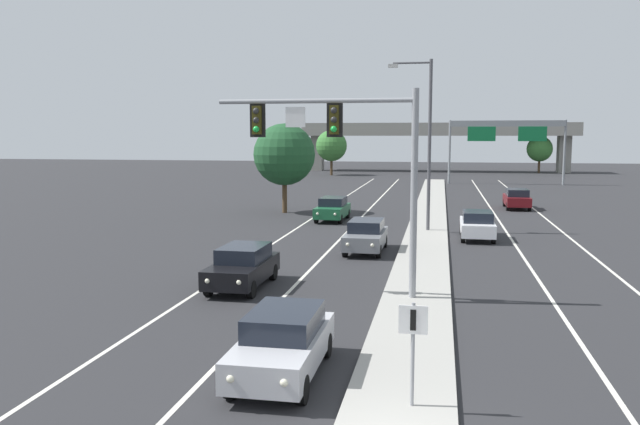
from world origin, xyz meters
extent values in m
cube|color=#9E9B93|center=(0.00, 18.00, 0.07)|extent=(2.40, 110.00, 0.15)
cube|color=silver|center=(-4.70, 25.00, 0.00)|extent=(0.14, 100.00, 0.01)
cube|color=silver|center=(4.70, 25.00, 0.00)|extent=(0.14, 100.00, 0.01)
cube|color=silver|center=(-8.00, 25.00, 0.00)|extent=(0.14, 100.00, 0.01)
cube|color=silver|center=(8.00, 25.00, 0.00)|extent=(0.14, 100.00, 0.01)
cylinder|color=gray|center=(-0.14, 11.70, 3.75)|extent=(0.24, 0.24, 7.20)
cylinder|color=gray|center=(-3.60, 11.70, 6.95)|extent=(6.92, 0.16, 0.16)
cube|color=black|center=(-2.91, 11.74, 6.30)|extent=(0.56, 0.06, 1.20)
cube|color=#38330F|center=(-2.91, 11.70, 6.30)|extent=(0.32, 0.32, 1.00)
sphere|color=#282828|center=(-2.91, 11.53, 6.62)|extent=(0.22, 0.22, 0.22)
sphere|color=#282828|center=(-2.91, 11.53, 6.30)|extent=(0.22, 0.22, 0.22)
sphere|color=green|center=(-2.91, 11.53, 5.98)|extent=(0.22, 0.22, 0.22)
cube|color=black|center=(-5.67, 11.74, 6.30)|extent=(0.56, 0.06, 1.20)
cube|color=#38330F|center=(-5.67, 11.70, 6.30)|extent=(0.32, 0.32, 1.00)
sphere|color=#282828|center=(-5.67, 11.53, 6.62)|extent=(0.22, 0.22, 0.22)
sphere|color=#282828|center=(-5.67, 11.53, 6.30)|extent=(0.22, 0.22, 0.22)
sphere|color=green|center=(-5.67, 11.53, 5.98)|extent=(0.22, 0.22, 0.22)
cube|color=white|center=(-4.29, 11.68, 6.40)|extent=(0.70, 0.04, 0.70)
cylinder|color=gray|center=(0.26, 2.51, 1.25)|extent=(0.08, 0.08, 2.20)
cube|color=white|center=(0.26, 2.48, 2.00)|extent=(0.60, 0.03, 0.60)
cube|color=black|center=(0.26, 2.46, 2.00)|extent=(0.12, 0.01, 0.44)
cylinder|color=#4C4C51|center=(0.06, 28.14, 5.15)|extent=(0.20, 0.20, 10.00)
cylinder|color=#4C4C51|center=(-1.04, 28.14, 9.95)|extent=(2.20, 0.12, 0.12)
cube|color=#B7B7B2|center=(-2.14, 28.14, 9.80)|extent=(0.56, 0.28, 0.20)
cube|color=#B7B7BC|center=(-2.90, 4.01, 0.67)|extent=(1.80, 4.40, 0.70)
cube|color=black|center=(-2.90, 4.23, 1.30)|extent=(1.58, 2.38, 0.56)
sphere|color=#EAE5C6|center=(-2.32, 1.83, 0.72)|extent=(0.18, 0.18, 0.18)
sphere|color=#EAE5C6|center=(-3.47, 1.83, 0.72)|extent=(0.18, 0.18, 0.18)
cylinder|color=black|center=(-2.10, 2.51, 0.32)|extent=(0.22, 0.64, 0.64)
cylinder|color=black|center=(-3.70, 2.51, 0.32)|extent=(0.22, 0.64, 0.64)
cylinder|color=black|center=(-2.10, 5.51, 0.32)|extent=(0.22, 0.64, 0.64)
cylinder|color=black|center=(-3.70, 5.51, 0.32)|extent=(0.22, 0.64, 0.64)
cube|color=black|center=(-6.59, 12.59, 0.67)|extent=(1.83, 4.41, 0.70)
cube|color=black|center=(-6.59, 12.81, 1.30)|extent=(1.60, 2.39, 0.56)
sphere|color=#EAE5C6|center=(-6.03, 10.40, 0.72)|extent=(0.18, 0.18, 0.18)
sphere|color=#EAE5C6|center=(-7.18, 10.41, 0.72)|extent=(0.18, 0.18, 0.18)
cylinder|color=black|center=(-5.80, 11.08, 0.32)|extent=(0.22, 0.64, 0.64)
cylinder|color=black|center=(-7.40, 11.09, 0.32)|extent=(0.22, 0.64, 0.64)
cylinder|color=black|center=(-5.78, 14.08, 0.32)|extent=(0.22, 0.64, 0.64)
cylinder|color=black|center=(-7.38, 14.09, 0.32)|extent=(0.22, 0.64, 0.64)
cube|color=slate|center=(-2.84, 20.99, 0.67)|extent=(1.84, 4.41, 0.70)
cube|color=black|center=(-2.84, 21.21, 1.30)|extent=(1.60, 2.39, 0.56)
sphere|color=#EAE5C6|center=(-2.29, 18.80, 0.72)|extent=(0.18, 0.18, 0.18)
sphere|color=#EAE5C6|center=(-3.44, 18.81, 0.72)|extent=(0.18, 0.18, 0.18)
cylinder|color=black|center=(-2.06, 19.48, 0.32)|extent=(0.23, 0.64, 0.64)
cylinder|color=black|center=(-3.66, 19.49, 0.32)|extent=(0.23, 0.64, 0.64)
cylinder|color=black|center=(-2.03, 22.48, 0.32)|extent=(0.23, 0.64, 0.64)
cylinder|color=black|center=(-3.63, 22.49, 0.32)|extent=(0.23, 0.64, 0.64)
cube|color=#195633|center=(-6.41, 32.31, 0.67)|extent=(1.89, 4.43, 0.70)
cube|color=black|center=(-6.41, 32.53, 1.30)|extent=(1.63, 2.41, 0.56)
sphere|color=#EAE5C6|center=(-5.88, 30.12, 0.72)|extent=(0.18, 0.18, 0.18)
sphere|color=#EAE5C6|center=(-7.03, 30.14, 0.72)|extent=(0.18, 0.18, 0.18)
cylinder|color=black|center=(-5.64, 30.79, 0.32)|extent=(0.23, 0.64, 0.64)
cylinder|color=black|center=(-7.24, 30.82, 0.32)|extent=(0.23, 0.64, 0.64)
cylinder|color=black|center=(-5.58, 33.79, 0.32)|extent=(0.23, 0.64, 0.64)
cylinder|color=black|center=(-7.18, 33.82, 0.32)|extent=(0.23, 0.64, 0.64)
cube|color=silver|center=(2.81, 26.18, 0.67)|extent=(1.83, 4.41, 0.70)
cube|color=black|center=(2.81, 25.96, 1.30)|extent=(1.60, 2.39, 0.56)
sphere|color=#EAE5C6|center=(2.25, 28.37, 0.72)|extent=(0.18, 0.18, 0.18)
sphere|color=#EAE5C6|center=(3.40, 28.36, 0.72)|extent=(0.18, 0.18, 0.18)
cylinder|color=black|center=(2.02, 27.69, 0.32)|extent=(0.22, 0.64, 0.64)
cylinder|color=black|center=(3.62, 27.68, 0.32)|extent=(0.22, 0.64, 0.64)
cylinder|color=black|center=(2.00, 24.69, 0.32)|extent=(0.22, 0.64, 0.64)
cylinder|color=black|center=(3.60, 24.68, 0.32)|extent=(0.22, 0.64, 0.64)
cube|color=#5B0F14|center=(6.67, 42.03, 0.67)|extent=(1.84, 4.42, 0.70)
cube|color=black|center=(6.67, 41.81, 1.30)|extent=(1.61, 2.39, 0.56)
sphere|color=#EAE5C6|center=(6.12, 44.22, 0.72)|extent=(0.18, 0.18, 0.18)
sphere|color=#EAE5C6|center=(7.27, 44.20, 0.72)|extent=(0.18, 0.18, 0.18)
cylinder|color=black|center=(5.89, 43.54, 0.32)|extent=(0.23, 0.64, 0.64)
cylinder|color=black|center=(7.49, 43.52, 0.32)|extent=(0.23, 0.64, 0.64)
cylinder|color=black|center=(5.86, 40.54, 0.32)|extent=(0.23, 0.64, 0.64)
cylinder|color=black|center=(7.46, 40.52, 0.32)|extent=(0.23, 0.64, 0.64)
cylinder|color=gray|center=(1.70, 68.08, 3.75)|extent=(0.28, 0.28, 7.50)
cylinder|color=gray|center=(14.70, 68.08, 3.75)|extent=(0.28, 0.28, 7.50)
cube|color=gray|center=(8.20, 68.08, 7.10)|extent=(13.00, 0.36, 0.70)
cube|color=#0F6033|center=(5.34, 67.88, 5.90)|extent=(3.20, 0.08, 1.70)
cube|color=#0F6033|center=(11.06, 67.88, 5.90)|extent=(3.20, 0.08, 1.70)
cube|color=gray|center=(0.00, 93.87, 6.20)|extent=(42.40, 6.40, 1.10)
cube|color=gray|center=(0.00, 90.87, 7.20)|extent=(42.40, 0.36, 0.90)
cube|color=gray|center=(-19.20, 93.87, 2.83)|extent=(1.80, 2.40, 5.65)
cube|color=gray|center=(19.20, 93.87, 2.83)|extent=(1.80, 2.40, 5.65)
cylinder|color=#4C3823|center=(15.47, 92.87, 1.06)|extent=(0.36, 0.36, 2.12)
sphere|color=#387533|center=(15.47, 92.87, 3.67)|extent=(3.87, 3.87, 3.87)
cylinder|color=#4C3823|center=(-14.81, 81.57, 1.22)|extent=(0.36, 0.36, 2.45)
sphere|color=#387533|center=(-14.81, 81.57, 4.24)|extent=(4.48, 4.48, 4.48)
cylinder|color=#4C3823|center=(-10.68, 36.17, 1.25)|extent=(0.36, 0.36, 2.51)
sphere|color=#1E4C28|center=(-10.68, 36.17, 4.34)|extent=(4.59, 4.59, 4.59)
camera|label=1|loc=(0.75, -10.60, 5.78)|focal=36.35mm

